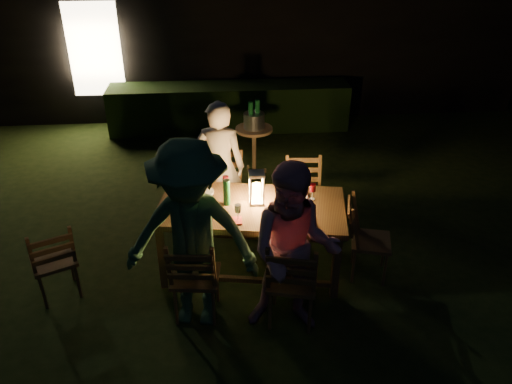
{
  "coord_description": "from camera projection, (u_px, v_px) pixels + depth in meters",
  "views": [
    {
      "loc": [
        -0.75,
        -4.77,
        3.38
      ],
      "look_at": [
        -0.36,
        -0.14,
        0.81
      ],
      "focal_mm": 35.0,
      "sensor_mm": 36.0,
      "label": 1
    }
  ],
  "objects": [
    {
      "name": "garden_envelope",
      "position": [
        247.0,
        14.0,
        10.45
      ],
      "size": [
        40.0,
        40.0,
        3.2
      ],
      "color": "black",
      "rests_on": "ground"
    },
    {
      "name": "dining_table",
      "position": [
        251.0,
        212.0,
        5.13
      ],
      "size": [
        2.04,
        1.26,
        0.79
      ],
      "rotation": [
        0.0,
        0.0,
        -0.17
      ],
      "color": "#4E2F1A",
      "rests_on": "ground"
    },
    {
      "name": "chair_near_left",
      "position": [
        196.0,
        290.0,
        4.7
      ],
      "size": [
        0.48,
        0.51,
        0.97
      ],
      "rotation": [
        0.0,
        0.0,
        -0.11
      ],
      "color": "#4E2F1A",
      "rests_on": "ground"
    },
    {
      "name": "chair_near_right",
      "position": [
        292.0,
        295.0,
        4.63
      ],
      "size": [
        0.55,
        0.57,
        1.0
      ],
      "rotation": [
        0.0,
        0.0,
        -0.24
      ],
      "color": "#4E2F1A",
      "rests_on": "ground"
    },
    {
      "name": "chair_far_left",
      "position": [
        221.0,
        206.0,
        6.04
      ],
      "size": [
        0.57,
        0.6,
        1.01
      ],
      "rotation": [
        0.0,
        0.0,
        2.83
      ],
      "color": "#4E2F1A",
      "rests_on": "ground"
    },
    {
      "name": "chair_far_right",
      "position": [
        303.0,
        211.0,
        5.97
      ],
      "size": [
        0.46,
        0.49,
        0.96
      ],
      "rotation": [
        0.0,
        0.0,
        3.07
      ],
      "color": "#4E2F1A",
      "rests_on": "ground"
    },
    {
      "name": "chair_end",
      "position": [
        368.0,
        252.0,
        5.25
      ],
      "size": [
        0.54,
        0.51,
        0.93
      ],
      "rotation": [
        0.0,
        0.0,
        -1.83
      ],
      "color": "#4E2F1A",
      "rests_on": "ground"
    },
    {
      "name": "chair_spare",
      "position": [
        57.0,
        273.0,
        4.95
      ],
      "size": [
        0.55,
        0.57,
        0.91
      ],
      "rotation": [
        0.0,
        0.0,
        0.44
      ],
      "color": "#4E2F1A",
      "rests_on": "ground"
    },
    {
      "name": "person_house_side",
      "position": [
        220.0,
        167.0,
        5.83
      ],
      "size": [
        0.65,
        0.48,
        1.62
      ],
      "primitive_type": "imported",
      "rotation": [
        0.0,
        0.0,
        2.97
      ],
      "color": "#C1B1A4",
      "rests_on": "ground"
    },
    {
      "name": "person_opp_right",
      "position": [
        294.0,
        251.0,
        4.33
      ],
      "size": [
        0.91,
        0.76,
        1.67
      ],
      "primitive_type": "imported",
      "rotation": [
        0.0,
        0.0,
        -0.17
      ],
      "color": "#B57C8F",
      "rests_on": "ground"
    },
    {
      "name": "person_opp_left",
      "position": [
        191.0,
        238.0,
        4.35
      ],
      "size": [
        1.29,
        0.88,
        1.84
      ],
      "primitive_type": "imported",
      "rotation": [
        0.0,
        0.0,
        -0.17
      ],
      "color": "#2C5838",
      "rests_on": "ground"
    },
    {
      "name": "lantern",
      "position": [
        257.0,
        190.0,
        5.06
      ],
      "size": [
        0.16,
        0.16,
        0.35
      ],
      "color": "white",
      "rests_on": "dining_table"
    },
    {
      "name": "plate_far_left",
      "position": [
        202.0,
        192.0,
        5.32
      ],
      "size": [
        0.25,
        0.25,
        0.01
      ],
      "primitive_type": "cylinder",
      "color": "white",
      "rests_on": "dining_table"
    },
    {
      "name": "plate_near_left",
      "position": [
        194.0,
        213.0,
        4.94
      ],
      "size": [
        0.25,
        0.25,
        0.01
      ],
      "primitive_type": "cylinder",
      "color": "white",
      "rests_on": "dining_table"
    },
    {
      "name": "plate_far_right",
      "position": [
        296.0,
        196.0,
        5.25
      ],
      "size": [
        0.25,
        0.25,
        0.01
      ],
      "primitive_type": "cylinder",
      "color": "white",
      "rests_on": "dining_table"
    },
    {
      "name": "plate_near_right",
      "position": [
        295.0,
        218.0,
        4.86
      ],
      "size": [
        0.25,
        0.25,
        0.01
      ],
      "primitive_type": "cylinder",
      "color": "white",
      "rests_on": "dining_table"
    },
    {
      "name": "wineglass_a",
      "position": [
        226.0,
        184.0,
        5.32
      ],
      "size": [
        0.06,
        0.06,
        0.18
      ],
      "primitive_type": null,
      "color": "#59070F",
      "rests_on": "dining_table"
    },
    {
      "name": "wineglass_b",
      "position": [
        179.0,
        201.0,
        5.0
      ],
      "size": [
        0.06,
        0.06,
        0.18
      ],
      "primitive_type": null,
      "color": "#59070F",
      "rests_on": "dining_table"
    },
    {
      "name": "wineglass_c",
      "position": [
        280.0,
        213.0,
        4.78
      ],
      "size": [
        0.06,
        0.06,
        0.18
      ],
      "primitive_type": null,
      "color": "#59070F",
      "rests_on": "dining_table"
    },
    {
      "name": "wineglass_d",
      "position": [
        312.0,
        192.0,
        5.16
      ],
      "size": [
        0.06,
        0.06,
        0.18
      ],
      "primitive_type": null,
      "color": "#59070F",
      "rests_on": "dining_table"
    },
    {
      "name": "wineglass_e",
      "position": [
        238.0,
        213.0,
        4.8
      ],
      "size": [
        0.06,
        0.06,
        0.18
      ],
      "primitive_type": null,
      "color": "silver",
      "rests_on": "dining_table"
    },
    {
      "name": "bottle_table",
      "position": [
        227.0,
        192.0,
        5.04
      ],
      "size": [
        0.07,
        0.07,
        0.28
      ],
      "primitive_type": "cylinder",
      "color": "#0F471E",
      "rests_on": "dining_table"
    },
    {
      "name": "napkin_left",
      "position": [
        233.0,
        221.0,
        4.82
      ],
      "size": [
        0.18,
        0.14,
        0.01
      ],
      "primitive_type": "cube",
      "color": "red",
      "rests_on": "dining_table"
    },
    {
      "name": "napkin_right",
      "position": [
        305.0,
        223.0,
        4.79
      ],
      "size": [
        0.18,
        0.14,
        0.01
      ],
      "primitive_type": "cube",
      "color": "red",
      "rests_on": "dining_table"
    },
    {
      "name": "phone",
      "position": [
        185.0,
        218.0,
        4.88
      ],
      "size": [
        0.14,
        0.07,
        0.01
      ],
      "primitive_type": "cube",
      "color": "black",
      "rests_on": "dining_table"
    },
    {
      "name": "side_table",
      "position": [
        254.0,
        133.0,
        7.19
      ],
      "size": [
        0.54,
        0.54,
        0.72
      ],
      "color": "#937049",
      "rests_on": "ground"
    },
    {
      "name": "ice_bucket",
      "position": [
        254.0,
        121.0,
        7.09
      ],
      "size": [
        0.3,
        0.3,
        0.22
      ],
      "primitive_type": "cylinder",
      "color": "#A5A8AD",
      "rests_on": "side_table"
    },
    {
      "name": "bottle_bucket_a",
      "position": [
        251.0,
        118.0,
        7.03
      ],
      "size": [
        0.07,
        0.07,
        0.32
      ],
      "primitive_type": "cylinder",
      "color": "#0F471E",
      "rests_on": "side_table"
    },
    {
      "name": "bottle_bucket_b",
      "position": [
        257.0,
        116.0,
        7.11
      ],
      "size": [
        0.07,
        0.07,
        0.32
      ],
      "primitive_type": "cylinder",
      "color": "#0F471E",
      "rests_on": "side_table"
    }
  ]
}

